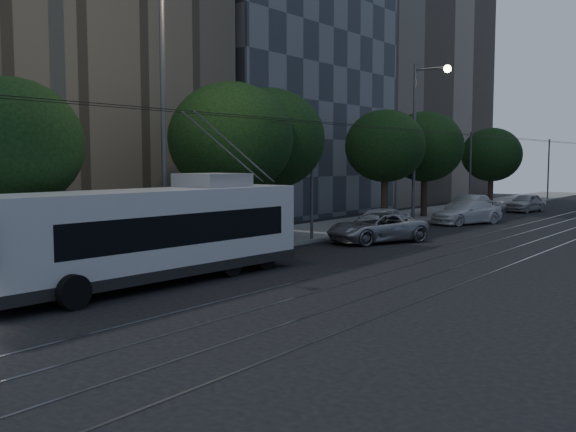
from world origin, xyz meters
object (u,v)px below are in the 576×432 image
(car_white_a, at_px, (379,221))
(streetlamp_far, at_px, (421,128))
(pickup_silver, at_px, (377,228))
(car_white_c, at_px, (469,206))
(streetlamp_near, at_px, (171,81))
(car_white_b, at_px, (467,212))
(car_white_d, at_px, (526,203))
(trolleybus, at_px, (154,233))

(car_white_a, bearing_deg, streetlamp_far, 101.43)
(pickup_silver, height_order, car_white_c, car_white_c)
(car_white_c, height_order, streetlamp_near, streetlamp_near)
(car_white_b, xyz_separation_m, streetlamp_near, (-2.27, -22.26, 6.08))
(car_white_c, xyz_separation_m, streetlamp_far, (-0.57, -6.51, 5.12))
(pickup_silver, xyz_separation_m, streetlamp_near, (-2.27, -11.02, 6.10))
(car_white_d, bearing_deg, pickup_silver, -81.34)
(car_white_a, distance_m, car_white_c, 12.38)
(car_white_a, height_order, car_white_d, car_white_a)
(car_white_a, relative_size, car_white_d, 1.03)
(car_white_b, xyz_separation_m, streetlamp_far, (-2.09, -2.33, 5.18))
(car_white_a, relative_size, streetlamp_near, 0.37)
(car_white_b, relative_size, car_white_d, 1.20)
(car_white_a, bearing_deg, trolleybus, -79.67)
(pickup_silver, relative_size, car_white_b, 1.02)
(pickup_silver, distance_m, streetlamp_near, 12.80)
(car_white_d, distance_m, streetlamp_far, 15.15)
(car_white_d, relative_size, streetlamp_near, 0.36)
(car_white_a, distance_m, streetlamp_far, 7.85)
(trolleybus, bearing_deg, car_white_d, 92.27)
(car_white_a, bearing_deg, streetlamp_near, -86.07)
(car_white_a, xyz_separation_m, car_white_b, (1.60, 8.20, -0.01))
(trolleybus, relative_size, car_white_b, 2.37)
(trolleybus, bearing_deg, pickup_silver, 90.79)
(car_white_b, height_order, car_white_c, car_white_c)
(trolleybus, height_order, car_white_a, trolleybus)
(car_white_b, relative_size, streetlamp_far, 0.51)
(car_white_c, relative_size, streetlamp_far, 0.49)
(streetlamp_near, bearing_deg, trolleybus, -54.09)
(car_white_d, distance_m, streetlamp_near, 34.62)
(streetlamp_far, bearing_deg, pickup_silver, -76.80)
(car_white_a, bearing_deg, pickup_silver, -55.51)
(car_white_a, height_order, car_white_b, car_white_a)
(streetlamp_far, bearing_deg, car_white_a, -85.24)
(car_white_b, bearing_deg, car_white_d, 111.80)
(pickup_silver, relative_size, car_white_d, 1.22)
(car_white_a, height_order, streetlamp_near, streetlamp_near)
(trolleybus, xyz_separation_m, car_white_d, (0.55, 36.38, -0.91))
(car_white_b, relative_size, streetlamp_near, 0.43)
(trolleybus, distance_m, car_white_b, 24.66)
(car_white_a, xyz_separation_m, car_white_c, (0.08, 12.38, 0.06))
(streetlamp_near, bearing_deg, streetlamp_far, 89.47)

